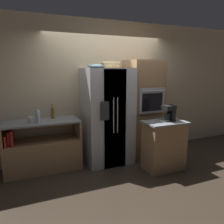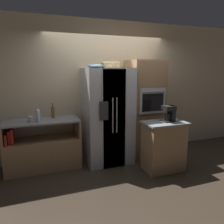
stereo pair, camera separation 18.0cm
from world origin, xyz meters
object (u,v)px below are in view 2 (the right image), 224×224
at_px(wall_oven, 144,109).
at_px(wicker_basket, 111,65).
at_px(refrigerator, 108,116).
at_px(bottle_tall, 53,112).
at_px(bottle_short, 38,115).
at_px(mug, 31,119).
at_px(coffee_maker, 169,113).
at_px(fruit_bowl, 96,66).

bearing_deg(wall_oven, wicker_basket, -179.90).
relative_size(refrigerator, bottle_tall, 6.54).
relative_size(wall_oven, bottle_short, 7.07).
height_order(wall_oven, bottle_short, wall_oven).
xyz_separation_m(mug, coffee_maker, (2.33, -0.75, 0.09)).
distance_m(fruit_bowl, bottle_tall, 1.17).
bearing_deg(mug, wall_oven, 0.95).
xyz_separation_m(wall_oven, coffee_maker, (0.08, -0.79, 0.05)).
height_order(fruit_bowl, mug, fruit_bowl).
distance_m(wicker_basket, bottle_short, 1.63).
xyz_separation_m(refrigerator, bottle_short, (-1.29, -0.03, 0.12)).
height_order(bottle_tall, bottle_short, bottle_short).
relative_size(refrigerator, fruit_bowl, 6.03).
xyz_separation_m(fruit_bowl, bottle_short, (-1.08, -0.08, -0.84)).
height_order(wicker_basket, coffee_maker, wicker_basket).
bearing_deg(mug, wicker_basket, 1.38).
bearing_deg(wicker_basket, coffee_maker, -43.43).
distance_m(wicker_basket, fruit_bowl, 0.30).
distance_m(refrigerator, wicker_basket, 0.99).
xyz_separation_m(wall_oven, bottle_tall, (-1.85, 0.15, 0.03)).
bearing_deg(bottle_tall, wicker_basket, -7.84).
distance_m(wicker_basket, coffee_maker, 1.43).
bearing_deg(fruit_bowl, wall_oven, 0.78).
bearing_deg(bottle_short, bottle_tall, 41.00).
bearing_deg(wall_oven, coffee_maker, -84.06).
bearing_deg(bottle_short, fruit_bowl, 4.19).
bearing_deg(bottle_short, wicker_basket, 3.81).
relative_size(bottle_tall, bottle_short, 1.00).
xyz_separation_m(wall_oven, mug, (-2.25, -0.04, -0.04)).
relative_size(wall_oven, mug, 15.47).
bearing_deg(wicker_basket, wall_oven, 0.10).
relative_size(fruit_bowl, bottle_short, 1.08).
relative_size(refrigerator, bottle_short, 6.51).
bearing_deg(coffee_maker, fruit_bowl, 145.69).
distance_m(wall_oven, bottle_short, 2.13).
xyz_separation_m(wicker_basket, mug, (-1.50, -0.04, -0.94)).
relative_size(refrigerator, coffee_maker, 6.49).
height_order(refrigerator, coffee_maker, refrigerator).
bearing_deg(bottle_tall, bottle_short, -139.00).
relative_size(mug, coffee_maker, 0.46).
distance_m(wall_oven, fruit_bowl, 1.37).
bearing_deg(wall_oven, mug, -179.05).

